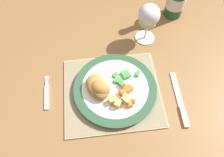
{
  "coord_description": "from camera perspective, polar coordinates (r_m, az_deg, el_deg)",
  "views": [
    {
      "loc": [
        -0.0,
        -0.47,
        1.4
      ],
      "look_at": [
        0.04,
        -0.11,
        0.78
      ],
      "focal_mm": 35.0,
      "sensor_mm": 36.0,
      "label": 1
    }
  ],
  "objects": [
    {
      "name": "glazed_carrots",
      "position": [
        0.69,
        4.04,
        -4.08
      ],
      "size": [
        0.05,
        0.08,
        0.02
      ],
      "color": "orange",
      "rests_on": "dinner_plate"
    },
    {
      "name": "dinner_plate",
      "position": [
        0.72,
        1.02,
        -2.62
      ],
      "size": [
        0.27,
        0.27,
        0.02
      ],
      "color": "white",
      "rests_on": "placemat"
    },
    {
      "name": "ground_plane",
      "position": [
        1.47,
        -2.03,
        -12.15
      ],
      "size": [
        6.0,
        6.0,
        0.0
      ],
      "primitive_type": "plane",
      "color": "#4C4238"
    },
    {
      "name": "roast_potatoes",
      "position": [
        0.68,
        2.36,
        -5.78
      ],
      "size": [
        0.07,
        0.04,
        0.03
      ],
      "color": "#E5BC66",
      "rests_on": "dinner_plate"
    },
    {
      "name": "green_beans_pile",
      "position": [
        0.73,
        3.27,
        0.31
      ],
      "size": [
        0.1,
        0.07,
        0.02
      ],
      "color": "green",
      "rests_on": "dinner_plate"
    },
    {
      "name": "dining_table",
      "position": [
        0.87,
        -3.34,
        1.5
      ],
      "size": [
        1.24,
        1.03,
        0.74
      ],
      "color": "olive",
      "rests_on": "ground"
    },
    {
      "name": "breaded_croquettes",
      "position": [
        0.69,
        -3.39,
        -2.24
      ],
      "size": [
        0.09,
        0.11,
        0.05
      ],
      "color": "#B77F3D",
      "rests_on": "dinner_plate"
    },
    {
      "name": "placemat",
      "position": [
        0.73,
        0.27,
        -3.46
      ],
      "size": [
        0.32,
        0.29,
        0.01
      ],
      "color": "#CCB789",
      "rests_on": "dining_table"
    },
    {
      "name": "table_knife",
      "position": [
        0.75,
        17.64,
        -6.15
      ],
      "size": [
        0.02,
        0.2,
        0.01
      ],
      "color": "silver",
      "rests_on": "dining_table"
    },
    {
      "name": "wine_glass",
      "position": [
        0.8,
        9.79,
        15.64
      ],
      "size": [
        0.08,
        0.08,
        0.16
      ],
      "color": "silver",
      "rests_on": "dining_table"
    },
    {
      "name": "fork",
      "position": [
        0.76,
        -16.48,
        -4.07
      ],
      "size": [
        0.02,
        0.13,
        0.01
      ],
      "color": "silver",
      "rests_on": "dining_table"
    }
  ]
}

